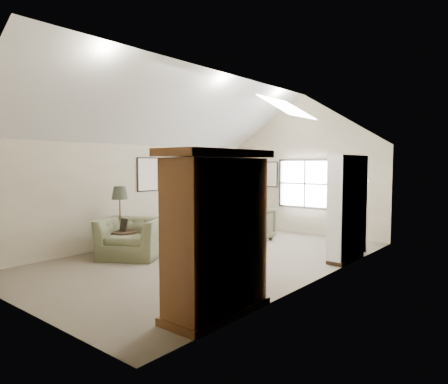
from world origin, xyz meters
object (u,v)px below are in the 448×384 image
Objects in this scene: armoire at (217,233)px; coffee_table at (174,243)px; sofa at (174,232)px; armchair_near at (132,238)px; side_chair at (337,223)px; side_table at (124,244)px; armchair_far at (252,224)px.

armoire reaches higher than coffee_table.
armoire is 4.85m from sofa.
armchair_near is (0.28, -1.52, 0.10)m from sofa.
side_chair is at bearing -52.14° from sofa.
side_chair is (2.96, 3.02, 0.16)m from sofa.
sofa reaches higher than side_table.
armoire is 5.98m from side_chair.
coffee_table is at bearing -141.70° from sofa.
armoire reaches higher than armchair_far.
armchair_far is 2.33m from coffee_table.
coffee_table is at bearing 60.38° from side_table.
side_table is (-0.18, -0.08, -0.14)m from armchair_near.
coffee_table is (0.37, 0.90, -0.21)m from armchair_near.
armchair_far is (1.22, 1.62, 0.13)m from sofa.
side_chair is at bearing 58.28° from side_table.
coffee_table is at bearing 145.01° from armoire.
armchair_far is 1.79× the size of side_table.
side_chair is at bearing 57.74° from coffee_table.
armchair_far is 1.18× the size of coffee_table.
armchair_near is 5.28m from side_chair.
side_chair reaches higher than sofa.
armoire is 2.21× the size of armchair_far.
armchair_far is at bearing -44.66° from sofa.
armoire is 2.26× the size of side_chair.
coffee_table is at bearing 72.47° from armchair_far.
sofa is at bearing 143.32° from armoire.
armchair_far is at bearing 70.88° from side_table.
coffee_table is at bearing 36.80° from armchair_near.
armoire reaches higher than side_chair.
armoire is at bearing 116.91° from armchair_far.
sofa is 1.60m from side_table.
side_chair is (2.68, 4.55, 0.06)m from armchair_near.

